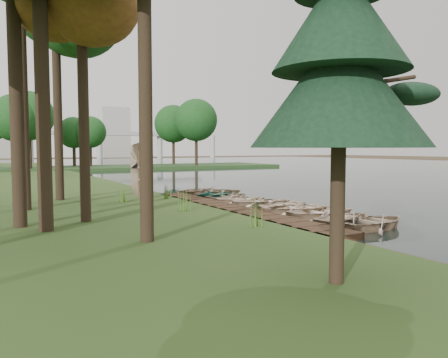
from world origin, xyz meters
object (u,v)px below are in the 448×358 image
rowboat_2 (323,211)px  stored_rowboat (138,194)px  rowboat_0 (374,220)px  pine_tree (340,51)px  boardwalk (231,210)px  rowboat_1 (345,216)px

rowboat_2 → stored_rowboat: stored_rowboat is taller
rowboat_0 → pine_tree: (-6.92, -5.18, 4.90)m
boardwalk → rowboat_0: size_ratio=4.69×
stored_rowboat → pine_tree: pine_tree is taller
rowboat_0 → rowboat_1: (-0.32, 1.26, -0.02)m
rowboat_0 → pine_tree: bearing=122.5°
rowboat_2 → rowboat_1: bearing=177.4°
rowboat_0 → rowboat_1: 1.30m
rowboat_0 → stored_rowboat: 13.32m
stored_rowboat → rowboat_0: bearing=-128.4°
rowboat_1 → rowboat_2: 1.67m
rowboat_2 → stored_rowboat: bearing=38.4°
rowboat_1 → boardwalk: bearing=13.0°
boardwalk → rowboat_0: bearing=-67.2°
rowboat_1 → stored_rowboat: 12.05m
boardwalk → rowboat_1: rowboat_1 is taller
rowboat_1 → rowboat_2: rowboat_2 is taller
boardwalk → stored_rowboat: 6.18m
stored_rowboat → rowboat_1: bearing=-127.1°
rowboat_0 → pine_tree: 9.94m
rowboat_0 → rowboat_2: 2.92m
rowboat_0 → rowboat_2: (-0.07, 2.92, 0.00)m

